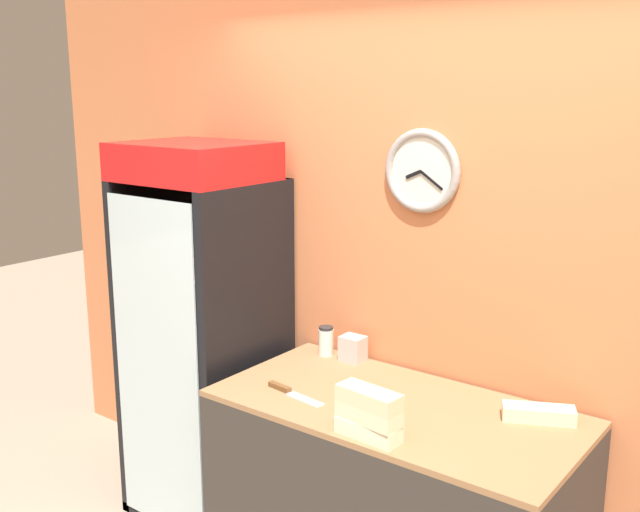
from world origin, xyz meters
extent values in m
cube|color=#D17547|center=(0.00, 1.35, 1.35)|extent=(5.20, 0.06, 2.70)
torus|color=gray|center=(-0.13, 1.30, 1.81)|extent=(0.36, 0.04, 0.36)
cylinder|color=silver|center=(-0.13, 1.30, 1.81)|extent=(0.30, 0.01, 0.30)
cube|color=black|center=(-0.16, 1.29, 1.79)|extent=(0.08, 0.01, 0.04)
cube|color=black|center=(-0.07, 1.29, 1.77)|extent=(0.11, 0.01, 0.08)
cube|color=#332D28|center=(0.00, 0.92, 0.44)|extent=(1.49, 0.75, 0.88)
cube|color=#8E6642|center=(0.00, 0.92, 0.89)|extent=(1.49, 0.75, 0.02)
cube|color=black|center=(-1.16, 1.28, 0.86)|extent=(0.66, 0.04, 1.73)
cube|color=black|center=(-1.46, 0.99, 0.86)|extent=(0.05, 0.62, 1.73)
cube|color=black|center=(-0.85, 0.99, 0.86)|extent=(0.05, 0.62, 1.73)
cube|color=black|center=(-1.16, 0.99, 0.03)|extent=(0.66, 0.62, 0.05)
cube|color=white|center=(-1.16, 1.25, 0.86)|extent=(0.56, 0.02, 1.63)
cube|color=silver|center=(-1.16, 0.67, 0.86)|extent=(0.56, 0.01, 1.63)
cube|color=red|center=(-1.16, 0.96, 1.82)|extent=(0.66, 0.56, 0.18)
cube|color=silver|center=(-1.16, 0.97, 0.49)|extent=(0.54, 0.50, 0.01)
cube|color=silver|center=(-1.16, 0.97, 0.87)|extent=(0.54, 0.50, 0.01)
cube|color=silver|center=(-1.16, 0.97, 1.26)|extent=(0.54, 0.50, 0.01)
cylinder|color=gold|center=(-0.98, 0.75, 0.55)|extent=(0.06, 0.06, 0.12)
cylinder|color=gold|center=(-0.98, 0.75, 0.64)|extent=(0.02, 0.02, 0.05)
cylinder|color=navy|center=(-1.13, 0.76, 0.96)|extent=(0.06, 0.06, 0.17)
cylinder|color=navy|center=(-1.13, 0.76, 1.09)|extent=(0.03, 0.03, 0.07)
cylinder|color=orange|center=(-1.04, 0.76, 1.35)|extent=(0.07, 0.07, 0.17)
cylinder|color=orange|center=(-1.04, 0.76, 1.47)|extent=(0.03, 0.03, 0.07)
cylinder|color=#72337F|center=(-0.94, 0.75, 0.96)|extent=(0.06, 0.06, 0.16)
cylinder|color=#72337F|center=(-0.94, 0.75, 1.08)|extent=(0.02, 0.02, 0.07)
cylinder|color=orange|center=(-1.04, 0.76, 0.95)|extent=(0.07, 0.07, 0.15)
cylinder|color=orange|center=(-1.04, 0.76, 1.06)|extent=(0.03, 0.03, 0.06)
cylinder|color=orange|center=(-1.20, 0.77, 1.34)|extent=(0.08, 0.08, 0.16)
cylinder|color=orange|center=(-1.20, 0.77, 1.45)|extent=(0.03, 0.03, 0.07)
cylinder|color=orange|center=(-1.32, 0.77, 1.32)|extent=(0.08, 0.08, 0.12)
cylinder|color=orange|center=(-1.32, 0.77, 1.41)|extent=(0.03, 0.03, 0.05)
cylinder|color=#B2BCCC|center=(-1.30, 0.76, 0.95)|extent=(0.07, 0.07, 0.15)
cylinder|color=#B2BCCC|center=(-1.30, 0.76, 1.06)|extent=(0.03, 0.03, 0.06)
cube|color=beige|center=(0.07, 0.62, 0.94)|extent=(0.25, 0.11, 0.06)
cube|color=beige|center=(0.07, 0.62, 1.00)|extent=(0.26, 0.12, 0.06)
cube|color=beige|center=(0.07, 0.62, 1.06)|extent=(0.26, 0.12, 0.06)
cube|color=beige|center=(0.51, 1.14, 0.93)|extent=(0.28, 0.20, 0.06)
cube|color=silver|center=(-0.32, 0.74, 0.91)|extent=(0.19, 0.07, 0.00)
cube|color=brown|center=(-0.48, 0.76, 0.92)|extent=(0.12, 0.04, 0.02)
cylinder|color=silver|center=(-0.57, 1.22, 0.97)|extent=(0.07, 0.07, 0.13)
cylinder|color=#262628|center=(-0.57, 1.22, 1.04)|extent=(0.07, 0.07, 0.01)
cube|color=#B7B2AD|center=(-0.42, 1.23, 0.97)|extent=(0.11, 0.09, 0.12)
camera|label=1|loc=(1.46, -1.50, 2.17)|focal=42.00mm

